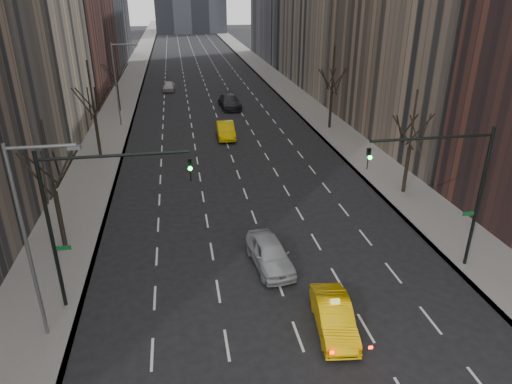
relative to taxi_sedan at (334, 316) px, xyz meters
name	(u,v)px	position (x,y,z in m)	size (l,w,h in m)	color
sidewalk_left	(129,84)	(-13.96, 61.81, -0.65)	(4.50, 320.00, 0.15)	slate
sidewalk_right	(276,80)	(10.54, 61.81, -0.65)	(4.50, 320.00, 0.15)	slate
tree_lw_b	(55,192)	(-13.71, 9.81, 2.99)	(3.36, 3.50, 7.82)	black
tree_lw_c	(95,116)	(-13.71, 25.81, 3.31)	(3.36, 3.50, 8.74)	black
tree_lw_d	(117,84)	(-13.71, 43.81, 2.83)	(3.36, 3.50, 7.36)	black
tree_rw_b	(409,147)	(10.29, 13.81, 2.99)	(3.36, 3.50, 7.82)	black
tree_rw_c	(332,93)	(10.29, 31.81, 3.31)	(3.36, 3.50, 8.74)	black
traffic_mast_left	(85,205)	(-10.82, 3.80, 4.76)	(6.69, 0.39, 8.00)	black
traffic_mast_right	(454,179)	(7.40, 3.80, 4.76)	(6.69, 0.39, 8.00)	black
streetlight_near	(32,226)	(-12.55, 1.81, 4.89)	(2.83, 0.22, 9.00)	slate
streetlight_far	(119,76)	(-12.55, 36.81, 4.89)	(2.83, 0.22, 9.00)	slate
taxi_sedan	(334,316)	(0.00, 0.00, 0.00)	(1.54, 4.42, 1.46)	#FFC005
silver_sedan_ahead	(270,253)	(-1.83, 5.70, 0.08)	(1.91, 4.75, 1.62)	#A7AAAF
far_taxi	(226,130)	(-1.58, 30.40, 0.09)	(1.73, 4.96, 1.63)	yellow
far_suv_grey	(230,102)	(0.37, 43.23, 0.14)	(2.43, 5.98, 1.74)	#29292D
far_car_white	(169,86)	(-7.49, 55.79, -0.02)	(1.68, 4.17, 1.42)	silver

